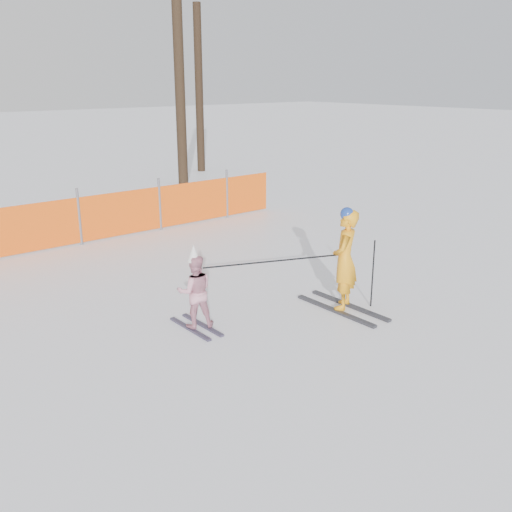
% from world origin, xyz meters
% --- Properties ---
extents(ground, '(120.00, 120.00, 0.00)m').
position_xyz_m(ground, '(0.00, 0.00, 0.00)').
color(ground, white).
rests_on(ground, ground).
extents(adult, '(0.68, 1.59, 1.65)m').
position_xyz_m(adult, '(1.29, -0.09, 0.82)').
color(adult, black).
rests_on(adult, ground).
extents(child, '(0.65, 0.99, 1.27)m').
position_xyz_m(child, '(-0.89, 0.80, 0.58)').
color(child, black).
rests_on(child, ground).
extents(ski_poles, '(2.53, 1.07, 1.10)m').
position_xyz_m(ski_poles, '(0.73, 0.14, 0.79)').
color(ski_poles, black).
rests_on(ski_poles, ground).
extents(tree_trunks, '(2.41, 2.28, 7.31)m').
position_xyz_m(tree_trunks, '(6.15, 11.67, 3.30)').
color(tree_trunks, black).
rests_on(tree_trunks, ground).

